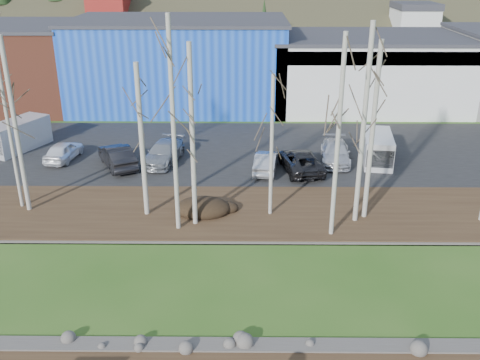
{
  "coord_description": "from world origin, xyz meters",
  "views": [
    {
      "loc": [
        0.29,
        -13.19,
        13.72
      ],
      "look_at": [
        0.06,
        13.49,
        2.5
      ],
      "focal_mm": 40.0,
      "sensor_mm": 36.0,
      "label": 1
    }
  ],
  "objects_px": {
    "car_5": "(335,152)",
    "van_grey": "(16,136)",
    "car_3": "(266,162)",
    "van_white": "(378,149)",
    "car_0": "(63,151)",
    "car_4": "(301,161)",
    "car_2": "(164,153)",
    "car_1": "(117,156)"
  },
  "relations": [
    {
      "from": "car_0",
      "to": "car_1",
      "type": "relative_size",
      "value": 0.84
    },
    {
      "from": "van_white",
      "to": "van_grey",
      "type": "distance_m",
      "value": 26.73
    },
    {
      "from": "car_0",
      "to": "car_2",
      "type": "height_order",
      "value": "car_2"
    },
    {
      "from": "car_3",
      "to": "van_white",
      "type": "distance_m",
      "value": 8.13
    },
    {
      "from": "van_white",
      "to": "car_3",
      "type": "bearing_deg",
      "value": -158.98
    },
    {
      "from": "car_2",
      "to": "car_0",
      "type": "bearing_deg",
      "value": -171.58
    },
    {
      "from": "car_0",
      "to": "car_1",
      "type": "height_order",
      "value": "car_1"
    },
    {
      "from": "car_4",
      "to": "car_5",
      "type": "bearing_deg",
      "value": -154.61
    },
    {
      "from": "car_2",
      "to": "car_1",
      "type": "bearing_deg",
      "value": -152.12
    },
    {
      "from": "car_0",
      "to": "car_5",
      "type": "bearing_deg",
      "value": -172.73
    },
    {
      "from": "car_1",
      "to": "van_white",
      "type": "bearing_deg",
      "value": 155.56
    },
    {
      "from": "car_0",
      "to": "car_1",
      "type": "xyz_separation_m",
      "value": [
        4.16,
        -1.31,
        0.1
      ]
    },
    {
      "from": "car_4",
      "to": "van_white",
      "type": "distance_m",
      "value": 5.82
    },
    {
      "from": "car_5",
      "to": "van_white",
      "type": "xyz_separation_m",
      "value": [
        2.94,
        -0.13,
        0.3
      ]
    },
    {
      "from": "car_0",
      "to": "car_2",
      "type": "xyz_separation_m",
      "value": [
        7.25,
        -0.41,
        0.04
      ]
    },
    {
      "from": "car_3",
      "to": "car_1",
      "type": "bearing_deg",
      "value": 3.37
    },
    {
      "from": "car_4",
      "to": "car_1",
      "type": "bearing_deg",
      "value": -12.38
    },
    {
      "from": "car_3",
      "to": "van_grey",
      "type": "xyz_separation_m",
      "value": [
        -18.69,
        4.2,
        0.42
      ]
    },
    {
      "from": "car_2",
      "to": "car_3",
      "type": "xyz_separation_m",
      "value": [
        7.21,
        -1.66,
        -0.04
      ]
    },
    {
      "from": "car_5",
      "to": "van_white",
      "type": "distance_m",
      "value": 2.96
    },
    {
      "from": "van_grey",
      "to": "car_5",
      "type": "bearing_deg",
      "value": 17.82
    },
    {
      "from": "car_1",
      "to": "car_2",
      "type": "bearing_deg",
      "value": 168.67
    },
    {
      "from": "car_4",
      "to": "van_grey",
      "type": "xyz_separation_m",
      "value": [
        -21.06,
        4.13,
        0.39
      ]
    },
    {
      "from": "car_4",
      "to": "car_5",
      "type": "distance_m",
      "value": 3.19
    },
    {
      "from": "car_0",
      "to": "van_grey",
      "type": "relative_size",
      "value": 0.74
    },
    {
      "from": "car_5",
      "to": "van_grey",
      "type": "xyz_separation_m",
      "value": [
        -23.68,
        2.32,
        0.39
      ]
    },
    {
      "from": "car_0",
      "to": "car_4",
      "type": "xyz_separation_m",
      "value": [
        16.82,
        -2.0,
        0.03
      ]
    },
    {
      "from": "car_0",
      "to": "car_1",
      "type": "distance_m",
      "value": 4.37
    },
    {
      "from": "car_2",
      "to": "car_4",
      "type": "xyz_separation_m",
      "value": [
        9.58,
        -1.59,
        -0.01
      ]
    },
    {
      "from": "car_0",
      "to": "car_3",
      "type": "relative_size",
      "value": 0.98
    },
    {
      "from": "car_2",
      "to": "car_5",
      "type": "height_order",
      "value": "car_2"
    },
    {
      "from": "car_2",
      "to": "van_grey",
      "type": "bearing_deg",
      "value": 179.16
    },
    {
      "from": "car_0",
      "to": "van_grey",
      "type": "distance_m",
      "value": 4.76
    },
    {
      "from": "car_1",
      "to": "car_3",
      "type": "xyz_separation_m",
      "value": [
        10.29,
        -0.76,
        -0.11
      ]
    },
    {
      "from": "car_2",
      "to": "car_4",
      "type": "bearing_deg",
      "value": 2.24
    },
    {
      "from": "car_4",
      "to": "car_3",
      "type": "bearing_deg",
      "value": -7.57
    },
    {
      "from": "car_0",
      "to": "car_4",
      "type": "distance_m",
      "value": 16.94
    },
    {
      "from": "car_0",
      "to": "car_5",
      "type": "relative_size",
      "value": 0.82
    },
    {
      "from": "van_white",
      "to": "car_4",
      "type": "bearing_deg",
      "value": -154.61
    },
    {
      "from": "car_2",
      "to": "van_grey",
      "type": "xyz_separation_m",
      "value": [
        -11.48,
        2.54,
        0.37
      ]
    },
    {
      "from": "car_0",
      "to": "car_2",
      "type": "bearing_deg",
      "value": -175.41
    },
    {
      "from": "car_3",
      "to": "van_grey",
      "type": "relative_size",
      "value": 0.75
    }
  ]
}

